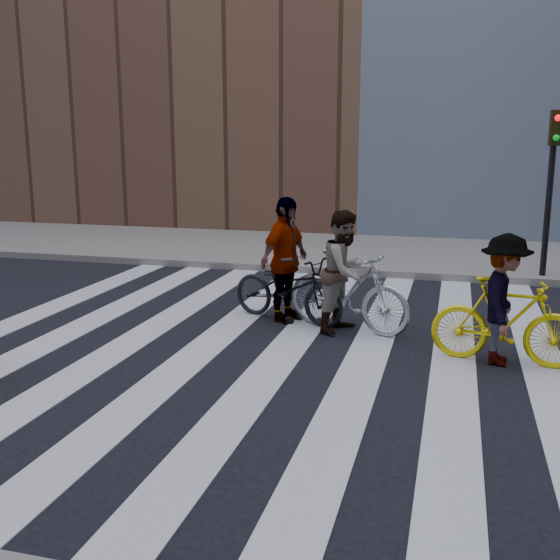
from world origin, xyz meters
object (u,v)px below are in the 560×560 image
at_px(traffic_signal, 552,167).
at_px(rider_mid, 345,271).
at_px(bike_dark_rear, 288,288).
at_px(bike_yellow_right, 506,321).
at_px(rider_rear, 285,260).
at_px(rider_right, 504,300).
at_px(bike_silver_mid, 348,291).

relative_size(traffic_signal, rider_mid, 1.85).
relative_size(bike_dark_rear, rider_mid, 1.11).
relative_size(bike_yellow_right, rider_rear, 0.95).
height_order(bike_yellow_right, rider_right, rider_right).
height_order(traffic_signal, rider_mid, traffic_signal).
xyz_separation_m(rider_mid, rider_rear, (-0.98, 0.28, 0.07)).
relative_size(traffic_signal, bike_yellow_right, 1.80).
distance_m(traffic_signal, bike_dark_rear, 6.01).
bearing_deg(bike_silver_mid, rider_rear, 94.85).
xyz_separation_m(rider_right, rider_rear, (-3.15, 1.22, 0.14)).
bearing_deg(bike_silver_mid, rider_right, -94.07).
xyz_separation_m(bike_yellow_right, rider_right, (-0.05, -0.00, 0.28)).
xyz_separation_m(bike_yellow_right, rider_rear, (-3.20, 1.22, 0.42)).
bearing_deg(rider_mid, bike_dark_rear, 93.33).
height_order(traffic_signal, bike_silver_mid, traffic_signal).
xyz_separation_m(traffic_signal, bike_dark_rear, (-4.19, -3.94, -1.76)).
bearing_deg(bike_yellow_right, rider_rear, 75.34).
distance_m(traffic_signal, rider_rear, 5.93).
height_order(bike_dark_rear, rider_rear, rider_rear).
distance_m(bike_silver_mid, rider_rear, 1.13).
xyz_separation_m(bike_dark_rear, rider_rear, (-0.05, 0.00, 0.45)).
bearing_deg(bike_yellow_right, rider_right, 96.18).
relative_size(rider_right, rider_rear, 0.86).
relative_size(bike_yellow_right, rider_right, 1.11).
relative_size(traffic_signal, rider_right, 1.99).
xyz_separation_m(bike_silver_mid, rider_right, (2.12, -0.94, 0.23)).
bearing_deg(rider_rear, bike_dark_rear, -70.46).
xyz_separation_m(bike_yellow_right, bike_dark_rear, (-3.15, 1.22, -0.03)).
distance_m(traffic_signal, bike_silver_mid, 5.56).
distance_m(traffic_signal, rider_right, 5.47).
xyz_separation_m(bike_silver_mid, bike_dark_rear, (-0.98, 0.28, -0.08)).
bearing_deg(rider_right, bike_silver_mid, 72.23).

